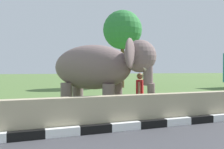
# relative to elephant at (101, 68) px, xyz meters

# --- Properties ---
(striped_curb) EXTENTS (16.20, 0.20, 0.24)m
(striped_curb) POSITION_rel_elephant_xyz_m (-3.07, -2.18, -1.72)
(striped_curb) COLOR white
(striped_curb) RESTS_ON ground_plane
(barrier_parapet) EXTENTS (28.00, 0.36, 1.00)m
(barrier_parapet) POSITION_rel_elephant_xyz_m (-0.72, -1.88, -1.34)
(barrier_parapet) COLOR tan
(barrier_parapet) RESTS_ON ground_plane
(elephant) EXTENTS (3.91, 3.73, 2.84)m
(elephant) POSITION_rel_elephant_xyz_m (0.00, 0.00, 0.00)
(elephant) COLOR slate
(elephant) RESTS_ON ground_plane
(person_handler) EXTENTS (0.43, 0.60, 1.66)m
(person_handler) POSITION_rel_elephant_xyz_m (1.31, -0.65, -0.91)
(person_handler) COLOR navy
(person_handler) RESTS_ON ground_plane
(tree_distant) EXTENTS (3.90, 3.90, 7.74)m
(tree_distant) POSITION_rel_elephant_xyz_m (6.29, 13.03, 3.92)
(tree_distant) COLOR brown
(tree_distant) RESTS_ON ground_plane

